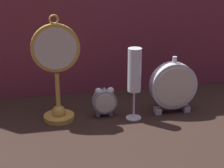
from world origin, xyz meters
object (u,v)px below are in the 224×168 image
(alarm_clock_twin_bell, at_px, (104,101))
(mantel_clock_silver, at_px, (173,86))
(pocket_watch_on_stand, at_px, (57,73))
(champagne_flute, at_px, (134,74))

(alarm_clock_twin_bell, distance_m, mantel_clock_silver, 0.23)
(pocket_watch_on_stand, relative_size, mantel_clock_silver, 1.75)
(alarm_clock_twin_bell, xyz_separation_m, mantel_clock_silver, (0.23, -0.01, 0.04))
(pocket_watch_on_stand, distance_m, mantel_clock_silver, 0.38)
(pocket_watch_on_stand, bearing_deg, mantel_clock_silver, -2.66)
(alarm_clock_twin_bell, bearing_deg, mantel_clock_silver, -3.76)
(alarm_clock_twin_bell, bearing_deg, pocket_watch_on_stand, 179.04)
(alarm_clock_twin_bell, relative_size, champagne_flute, 0.42)
(pocket_watch_on_stand, height_order, champagne_flute, pocket_watch_on_stand)
(alarm_clock_twin_bell, height_order, champagne_flute, champagne_flute)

